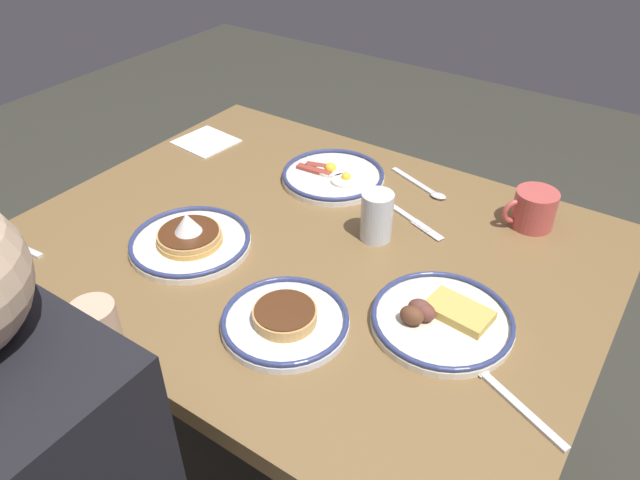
{
  "coord_description": "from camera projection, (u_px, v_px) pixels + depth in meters",
  "views": [
    {
      "loc": [
        -0.61,
        0.86,
        1.51
      ],
      "look_at": [
        -0.04,
        0.02,
        0.77
      ],
      "focal_mm": 33.5,
      "sensor_mm": 36.0,
      "label": 1
    }
  ],
  "objects": [
    {
      "name": "coffee_mug",
      "position": [
        533.0,
        209.0,
        1.33
      ],
      "size": [
        0.1,
        0.11,
        0.09
      ],
      "color": "#BF4C47",
      "rests_on": "dining_table"
    },
    {
      "name": "drinking_glass",
      "position": [
        377.0,
        218.0,
        1.29
      ],
      "size": [
        0.07,
        0.07,
        0.11
      ],
      "color": "silver",
      "rests_on": "dining_table"
    },
    {
      "name": "dining_table",
      "position": [
        310.0,
        267.0,
        1.34
      ],
      "size": [
        1.24,
        0.95,
        0.74
      ],
      "color": "brown",
      "rests_on": "ground_plane"
    },
    {
      "name": "fork_near",
      "position": [
        11.0,
        243.0,
        1.29
      ],
      "size": [
        0.19,
        0.03,
        0.01
      ],
      "color": "silver",
      "rests_on": "dining_table"
    },
    {
      "name": "tea_spoon",
      "position": [
        425.0,
        188.0,
        1.48
      ],
      "size": [
        0.18,
        0.08,
        0.01
      ],
      "color": "silver",
      "rests_on": "dining_table"
    },
    {
      "name": "plate_center_pancakes",
      "position": [
        441.0,
        319.0,
        1.09
      ],
      "size": [
        0.26,
        0.26,
        0.05
      ],
      "color": "silver",
      "rests_on": "dining_table"
    },
    {
      "name": "plate_far_side",
      "position": [
        285.0,
        320.0,
        1.08
      ],
      "size": [
        0.24,
        0.24,
        0.04
      ],
      "color": "silver",
      "rests_on": "dining_table"
    },
    {
      "name": "plate_near_main",
      "position": [
        333.0,
        176.0,
        1.51
      ],
      "size": [
        0.26,
        0.26,
        0.04
      ],
      "color": "silver",
      "rests_on": "dining_table"
    },
    {
      "name": "paper_napkin",
      "position": [
        206.0,
        142.0,
        1.69
      ],
      "size": [
        0.16,
        0.15,
        0.0
      ],
      "primitive_type": "cube",
      "rotation": [
        0.0,
        0.0,
        -0.1
      ],
      "color": "white",
      "rests_on": "dining_table"
    },
    {
      "name": "ground_plane",
      "position": [
        312.0,
        445.0,
        1.74
      ],
      "size": [
        6.0,
        6.0,
        0.0
      ],
      "primitive_type": "plane",
      "color": "#32322A"
    },
    {
      "name": "plate_far_companion",
      "position": [
        190.0,
        240.0,
        1.28
      ],
      "size": [
        0.26,
        0.26,
        0.08
      ],
      "color": "silver",
      "rests_on": "dining_table"
    },
    {
      "name": "fork_far",
      "position": [
        516.0,
        403.0,
        0.95
      ],
      "size": [
        0.19,
        0.1,
        0.01
      ],
      "color": "silver",
      "rests_on": "dining_table"
    },
    {
      "name": "butter_knife",
      "position": [
        408.0,
        217.0,
        1.37
      ],
      "size": [
        0.21,
        0.09,
        0.01
      ],
      "color": "silver",
      "rests_on": "dining_table"
    }
  ]
}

